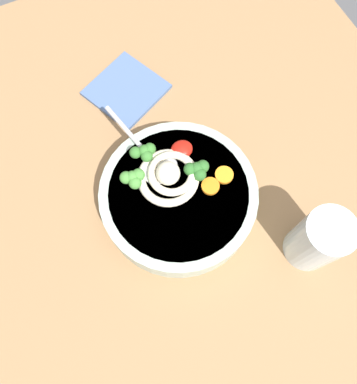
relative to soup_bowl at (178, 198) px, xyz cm
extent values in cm
cube|color=#936D47|center=(-3.64, 2.72, -5.04)|extent=(107.23, 107.23, 4.26)
cylinder|color=#9EB2A3|center=(0.00, 0.00, -0.09)|extent=(25.74, 25.74, 5.63)
cylinder|color=olive|center=(0.00, 0.00, 0.13)|extent=(22.65, 22.65, 5.18)
torus|color=beige|center=(-0.52, 2.71, 3.41)|extent=(9.99, 9.99, 1.38)
torus|color=beige|center=(0.13, 2.28, 4.51)|extent=(10.70, 10.70, 1.24)
sphere|color=beige|center=(-0.52, 2.71, 5.20)|extent=(3.88, 3.88, 3.88)
ellipsoid|color=#B7B7BC|center=(-1.04, 4.38, 3.52)|extent=(6.86, 5.67, 1.60)
cylinder|color=#B7B7BC|center=(-2.78, 11.68, 3.52)|extent=(4.26, 14.78, 0.80)
ellipsoid|color=#B2190F|center=(3.58, 6.23, 3.55)|extent=(3.67, 3.30, 1.65)
cylinder|color=#7A9E60|center=(-2.25, 8.08, 3.26)|extent=(1.00, 1.00, 1.07)
sphere|color=#38752D|center=(-2.25, 8.08, 4.77)|extent=(1.96, 1.96, 1.96)
sphere|color=#38752D|center=(-1.27, 8.08, 4.59)|extent=(1.96, 1.96, 1.96)
sphere|color=#38752D|center=(-3.14, 8.44, 4.68)|extent=(1.96, 1.96, 1.96)
sphere|color=#38752D|center=(-2.25, 7.10, 4.63)|extent=(1.96, 1.96, 1.96)
cylinder|color=#7A9E60|center=(3.95, 1.58, 3.30)|extent=(1.07, 1.07, 1.15)
sphere|color=#2D6628|center=(3.95, 1.58, 4.92)|extent=(2.10, 2.10, 2.10)
sphere|color=#2D6628|center=(5.00, 1.58, 4.73)|extent=(2.10, 2.10, 2.10)
sphere|color=#2D6628|center=(2.99, 1.96, 4.83)|extent=(2.10, 2.10, 2.10)
sphere|color=#2D6628|center=(3.95, 0.53, 4.77)|extent=(2.10, 2.10, 2.10)
cylinder|color=#7A9E60|center=(-5.77, 4.67, 3.28)|extent=(1.04, 1.04, 1.12)
sphere|color=#478938|center=(-5.77, 4.67, 4.86)|extent=(2.05, 2.05, 2.05)
sphere|color=#478938|center=(-4.74, 4.67, 4.67)|extent=(2.05, 2.05, 2.05)
sphere|color=#478938|center=(-6.70, 5.04, 4.77)|extent=(2.05, 2.05, 2.05)
sphere|color=#478938|center=(-5.77, 3.65, 4.71)|extent=(2.05, 2.05, 2.05)
cylinder|color=orange|center=(7.87, -0.66, 3.05)|extent=(2.99, 2.99, 0.65)
cylinder|color=orange|center=(4.98, -1.41, 3.04)|extent=(2.92, 2.92, 0.64)
cylinder|color=silver|center=(15.61, -16.33, 3.38)|extent=(7.50, 7.50, 12.57)
cube|color=#4C6693|center=(0.80, 25.03, -2.51)|extent=(16.74, 16.65, 0.80)
camera|label=1|loc=(-9.18, -19.16, 60.88)|focal=36.24mm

